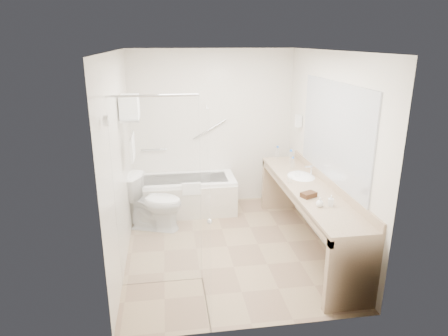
{
  "coord_description": "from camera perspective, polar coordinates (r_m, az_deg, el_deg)",
  "views": [
    {
      "loc": [
        -0.73,
        -4.68,
        2.62
      ],
      "look_at": [
        0.0,
        0.3,
        1.0
      ],
      "focal_mm": 32.0,
      "sensor_mm": 36.0,
      "label": 1
    }
  ],
  "objects": [
    {
      "name": "shower_enclosure",
      "position": [
        4.06,
        -6.32,
        -4.77
      ],
      "size": [
        0.96,
        0.91,
        2.11
      ],
      "color": "silver",
      "rests_on": "floor"
    },
    {
      "name": "wall_front",
      "position": [
        3.45,
        4.62,
        -5.65
      ],
      "size": [
        2.6,
        0.1,
        2.5
      ],
      "primitive_type": "cube",
      "color": "silver",
      "rests_on": "ground"
    },
    {
      "name": "bathtub",
      "position": [
        6.37,
        -5.7,
        -3.84
      ],
      "size": [
        1.6,
        0.73,
        0.59
      ],
      "color": "white",
      "rests_on": "floor"
    },
    {
      "name": "wall_right",
      "position": [
        5.28,
        14.6,
        2.22
      ],
      "size": [
        0.1,
        3.2,
        2.5
      ],
      "primitive_type": "cube",
      "color": "silver",
      "rests_on": "ground"
    },
    {
      "name": "grab_bar_short",
      "position": [
        6.46,
        -10.02,
        2.6
      ],
      "size": [
        0.4,
        0.03,
        0.03
      ],
      "primitive_type": "cylinder",
      "rotation": [
        0.0,
        1.57,
        0.0
      ],
      "color": "silver",
      "rests_on": "wall_back"
    },
    {
      "name": "floor",
      "position": [
        5.41,
        0.47,
        -11.11
      ],
      "size": [
        3.2,
        3.2,
        0.0
      ],
      "primitive_type": "plane",
      "color": "#9A815F",
      "rests_on": "ground"
    },
    {
      "name": "wall_left",
      "position": [
        4.91,
        -14.67,
        1.04
      ],
      "size": [
        0.1,
        3.2,
        2.5
      ],
      "primitive_type": "cube",
      "color": "silver",
      "rests_on": "ground"
    },
    {
      "name": "water_bottle_mid",
      "position": [
        6.03,
        9.52,
        1.53
      ],
      "size": [
        0.07,
        0.07,
        0.22
      ],
      "rotation": [
        0.0,
        0.0,
        -0.34
      ],
      "color": "silver",
      "rests_on": "vanity_counter"
    },
    {
      "name": "faucet",
      "position": [
        5.55,
        12.42,
        -0.29
      ],
      "size": [
        0.03,
        0.03,
        0.14
      ],
      "primitive_type": "cylinder",
      "color": "silver",
      "rests_on": "vanity_counter"
    },
    {
      "name": "ceiling",
      "position": [
        4.73,
        0.55,
        16.4
      ],
      "size": [
        2.6,
        3.2,
        0.1
      ],
      "primitive_type": "cube",
      "color": "silver",
      "rests_on": "wall_back"
    },
    {
      "name": "towel_shelf",
      "position": [
        5.12,
        -13.27,
        7.64
      ],
      "size": [
        0.24,
        0.55,
        0.81
      ],
      "color": "silver",
      "rests_on": "wall_left"
    },
    {
      "name": "soap_bottle_b",
      "position": [
        4.57,
        13.53,
        -4.9
      ],
      "size": [
        0.1,
        0.12,
        0.08
      ],
      "primitive_type": "imported",
      "rotation": [
        0.0,
        0.0,
        -0.21
      ],
      "color": "silver",
      "rests_on": "vanity_counter"
    },
    {
      "name": "hairdryer_unit",
      "position": [
        6.17,
        10.6,
        6.62
      ],
      "size": [
        0.08,
        0.1,
        0.18
      ],
      "primitive_type": "cube",
      "color": "silver",
      "rests_on": "wall_right"
    },
    {
      "name": "soap_bottle_a",
      "position": [
        4.62,
        14.99,
        -4.92
      ],
      "size": [
        0.1,
        0.14,
        0.06
      ],
      "primitive_type": "imported",
      "rotation": [
        0.0,
        0.0,
        -0.4
      ],
      "color": "silver",
      "rests_on": "vanity_counter"
    },
    {
      "name": "water_bottle_right",
      "position": [
        6.25,
        7.64,
        2.13
      ],
      "size": [
        0.06,
        0.06,
        0.21
      ],
      "rotation": [
        0.0,
        0.0,
        -0.38
      ],
      "color": "silver",
      "rests_on": "vanity_counter"
    },
    {
      "name": "water_bottle_left",
      "position": [
        5.79,
        9.79,
        0.64
      ],
      "size": [
        0.06,
        0.06,
        0.18
      ],
      "rotation": [
        0.0,
        0.0,
        -0.38
      ],
      "color": "silver",
      "rests_on": "vanity_counter"
    },
    {
      "name": "mirror",
      "position": [
        5.07,
        15.4,
        5.03
      ],
      "size": [
        0.02,
        2.0,
        1.2
      ],
      "primitive_type": "cube",
      "color": "#ACB0B8",
      "rests_on": "wall_right"
    },
    {
      "name": "vanity_counter",
      "position": [
        5.24,
        11.92,
        -4.74
      ],
      "size": [
        0.55,
        2.7,
        0.95
      ],
      "color": "tan",
      "rests_on": "floor"
    },
    {
      "name": "toilet",
      "position": [
        5.82,
        -9.91,
        -4.87
      ],
      "size": [
        0.92,
        0.7,
        0.8
      ],
      "primitive_type": "imported",
      "rotation": [
        0.0,
        0.0,
        1.23
      ],
      "color": "white",
      "rests_on": "floor"
    },
    {
      "name": "amenity_basket",
      "position": [
        4.82,
        12.0,
        -3.75
      ],
      "size": [
        0.21,
        0.18,
        0.06
      ],
      "primitive_type": "cube",
      "rotation": [
        0.0,
        0.0,
        0.42
      ],
      "color": "#472A19",
      "rests_on": "vanity_counter"
    },
    {
      "name": "grab_bar_long",
      "position": [
        6.42,
        -2.09,
        5.53
      ],
      "size": [
        0.53,
        0.03,
        0.33
      ],
      "primitive_type": "cylinder",
      "rotation": [
        0.0,
        1.05,
        0.0
      ],
      "color": "silver",
      "rests_on": "wall_back"
    },
    {
      "name": "drinking_glass_far",
      "position": [
        5.24,
        9.39,
        -1.65
      ],
      "size": [
        0.09,
        0.09,
        0.09
      ],
      "primitive_type": "cylinder",
      "rotation": [
        0.0,
        0.0,
        0.4
      ],
      "color": "silver",
      "rests_on": "vanity_counter"
    },
    {
      "name": "sink",
      "position": [
        5.54,
        10.94,
        -1.44
      ],
      "size": [
        0.4,
        0.52,
        0.14
      ],
      "primitive_type": "ellipsoid",
      "color": "white",
      "rests_on": "vanity_counter"
    },
    {
      "name": "wall_back",
      "position": [
        6.47,
        -1.68,
        5.62
      ],
      "size": [
        2.6,
        0.1,
        2.5
      ],
      "primitive_type": "cube",
      "color": "silver",
      "rests_on": "ground"
    },
    {
      "name": "drinking_glass_near",
      "position": [
        5.43,
        10.45,
        -0.93
      ],
      "size": [
        0.08,
        0.08,
        0.1
      ],
      "primitive_type": "cylinder",
      "rotation": [
        0.0,
        0.0,
        -0.08
      ],
      "color": "silver",
      "rests_on": "vanity_counter"
    }
  ]
}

